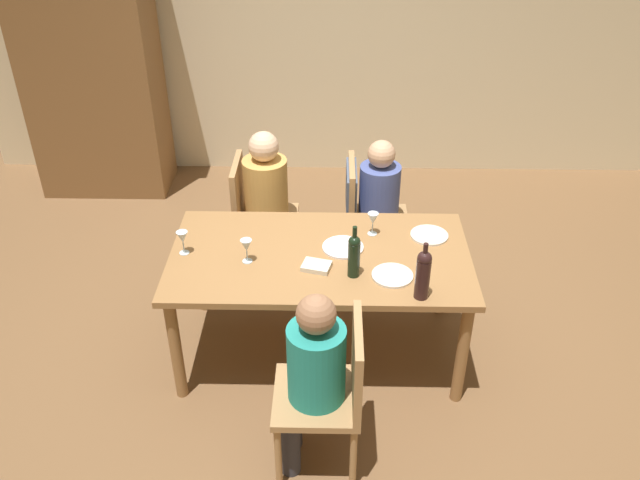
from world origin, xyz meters
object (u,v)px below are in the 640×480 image
(chair_near, at_px, (334,387))
(wine_bottle_tall_green, at_px, (423,273))
(chair_far_right, at_px, (361,205))
(dinner_plate_guest_left, at_px, (429,235))
(dinner_plate_host, at_px, (343,247))
(wine_bottle_dark_red, at_px, (354,254))
(wine_glass_centre, at_px, (182,238))
(dining_table, at_px, (320,265))
(wine_glass_near_left, at_px, (373,219))
(person_man_guest, at_px, (383,200))
(wine_glass_near_right, at_px, (246,246))
(chair_far_left, at_px, (255,211))
(person_man_bearded, at_px, (270,196))
(dinner_plate_guest_right, at_px, (392,275))
(armoire_cabinet, at_px, (92,71))
(person_woman_host, at_px, (311,371))

(chair_near, height_order, wine_bottle_tall_green, wine_bottle_tall_green)
(chair_far_right, relative_size, dinner_plate_guest_left, 3.95)
(wine_bottle_tall_green, height_order, dinner_plate_host, wine_bottle_tall_green)
(wine_bottle_dark_red, relative_size, wine_glass_centre, 2.17)
(dining_table, bearing_deg, wine_glass_near_left, 35.58)
(person_man_guest, distance_m, wine_glass_centre, 1.53)
(chair_far_right, relative_size, dinner_plate_host, 3.69)
(wine_bottle_tall_green, height_order, wine_bottle_dark_red, wine_bottle_tall_green)
(wine_glass_near_right, bearing_deg, chair_far_right, 53.48)
(chair_far_right, bearing_deg, chair_far_left, -90.00)
(chair_far_left, height_order, wine_bottle_tall_green, wine_bottle_tall_green)
(person_man_bearded, bearing_deg, wine_glass_near_right, -2.81)
(dinner_plate_guest_right, bearing_deg, wine_glass_near_left, 101.87)
(chair_far_right, xyz_separation_m, person_man_guest, (0.15, -0.00, 0.04))
(wine_glass_centre, bearing_deg, dinner_plate_host, 4.26)
(dinner_plate_host, height_order, dinner_plate_guest_right, same)
(armoire_cabinet, bearing_deg, dinner_plate_guest_right, -45.49)
(armoire_cabinet, xyz_separation_m, wine_glass_centre, (1.19, -2.24, -0.24))
(chair_far_left, distance_m, chair_far_right, 0.77)
(chair_far_left, xyz_separation_m, wine_glass_near_right, (0.07, -0.95, 0.33))
(wine_glass_near_right, bearing_deg, dinner_plate_guest_right, -8.99)
(wine_bottle_dark_red, xyz_separation_m, dinner_plate_guest_right, (0.22, -0.01, -0.13))
(chair_far_right, bearing_deg, person_man_bearded, -90.00)
(chair_far_left, bearing_deg, chair_near, 18.46)
(chair_near, distance_m, person_man_bearded, 1.80)
(chair_near, bearing_deg, chair_far_left, 18.46)
(wine_bottle_dark_red, bearing_deg, armoire_cabinet, 131.88)
(person_woman_host, bearing_deg, wine_bottle_dark_red, -18.50)
(wine_bottle_dark_red, distance_m, wine_glass_near_left, 0.46)
(dining_table, distance_m, chair_far_left, 1.00)
(dinner_plate_host, xyz_separation_m, dinner_plate_guest_right, (0.28, -0.28, 0.00))
(dining_table, xyz_separation_m, wine_bottle_tall_green, (0.56, -0.40, 0.24))
(dinner_plate_guest_left, height_order, dinner_plate_guest_right, same)
(person_woman_host, bearing_deg, armoire_cabinet, 32.44)
(person_man_guest, bearing_deg, wine_bottle_tall_green, 5.77)
(armoire_cabinet, height_order, person_woman_host, armoire_cabinet)
(dinner_plate_guest_right, bearing_deg, wine_bottle_dark_red, 177.55)
(wine_bottle_dark_red, bearing_deg, wine_glass_near_right, 168.72)
(dinner_plate_guest_left, bearing_deg, wine_glass_centre, -171.72)
(chair_far_left, distance_m, person_woman_host, 1.79)
(person_woman_host, height_order, dinner_plate_guest_right, person_woman_host)
(dinner_plate_host, distance_m, dinner_plate_guest_left, 0.56)
(chair_far_right, relative_size, dinner_plate_guest_right, 3.90)
(person_woman_host, height_order, wine_glass_centre, person_woman_host)
(armoire_cabinet, xyz_separation_m, person_man_bearded, (1.62, -1.37, -0.43))
(wine_bottle_dark_red, bearing_deg, dining_table, 133.08)
(armoire_cabinet, xyz_separation_m, wine_bottle_tall_green, (2.55, -2.63, -0.19))
(chair_far_left, distance_m, wine_bottle_dark_red, 1.32)
(person_woman_host, xyz_separation_m, dinner_plate_host, (0.16, 0.93, 0.12))
(chair_near, bearing_deg, chair_far_right, -6.34)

